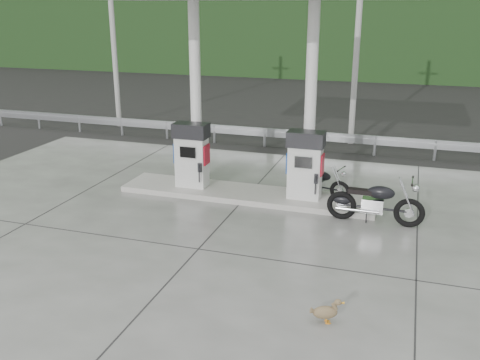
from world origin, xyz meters
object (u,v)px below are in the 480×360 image
(gas_pump_left, at_px, (192,155))
(duck, at_px, (325,313))
(motorcycle_right, at_px, (375,203))
(gas_pump_right, at_px, (305,165))
(motorcycle_left, at_px, (318,183))

(gas_pump_left, relative_size, duck, 3.54)
(motorcycle_right, relative_size, duck, 4.24)
(gas_pump_right, relative_size, duck, 3.54)
(gas_pump_left, xyz_separation_m, duck, (4.66, -5.45, -0.87))
(gas_pump_right, bearing_deg, gas_pump_left, 180.00)
(gas_pump_right, xyz_separation_m, motorcycle_left, (0.28, 0.59, -0.65))
(gas_pump_left, relative_size, motorcycle_left, 1.05)
(gas_pump_right, relative_size, motorcycle_left, 1.05)
(gas_pump_left, relative_size, motorcycle_right, 0.83)
(gas_pump_right, relative_size, motorcycle_right, 0.83)
(gas_pump_right, distance_m, duck, 5.71)
(gas_pump_right, bearing_deg, motorcycle_left, 64.90)
(gas_pump_right, bearing_deg, duck, -75.00)
(motorcycle_left, height_order, duck, motorcycle_left)
(motorcycle_left, bearing_deg, motorcycle_right, -27.11)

